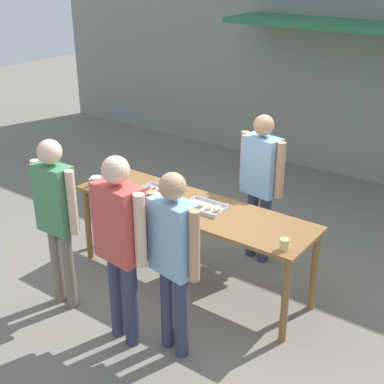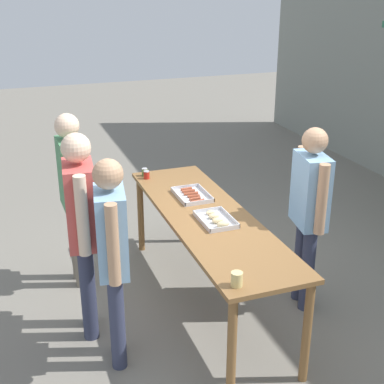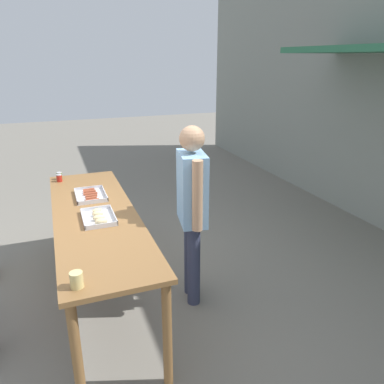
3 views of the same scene
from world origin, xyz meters
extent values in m
plane|color=slate|center=(0.00, 0.00, 0.00)|extent=(24.00, 24.00, 0.00)
cube|color=brown|center=(0.00, 0.00, 0.91)|extent=(2.67, 0.75, 0.04)
cylinder|color=brown|center=(-1.27, -0.31, 0.44)|extent=(0.07, 0.07, 0.89)
cylinder|color=brown|center=(1.27, -0.31, 0.44)|extent=(0.07, 0.07, 0.89)
cylinder|color=brown|center=(-1.27, 0.31, 0.44)|extent=(0.07, 0.07, 0.89)
cylinder|color=brown|center=(1.27, 0.31, 0.44)|extent=(0.07, 0.07, 0.89)
cube|color=silver|center=(-0.46, 0.02, 0.93)|extent=(0.44, 0.30, 0.01)
cube|color=silver|center=(-0.46, -0.13, 0.95)|extent=(0.44, 0.01, 0.03)
cube|color=silver|center=(-0.46, 0.16, 0.95)|extent=(0.44, 0.01, 0.03)
cube|color=silver|center=(-0.68, 0.02, 0.95)|extent=(0.01, 0.30, 0.03)
cube|color=silver|center=(-0.24, 0.02, 0.95)|extent=(0.01, 0.30, 0.03)
cylinder|color=brown|center=(-0.63, 0.01, 0.95)|extent=(0.04, 0.12, 0.03)
cylinder|color=brown|center=(-0.57, 0.02, 0.95)|extent=(0.03, 0.13, 0.03)
cylinder|color=brown|center=(-0.50, 0.02, 0.95)|extent=(0.04, 0.15, 0.03)
cylinder|color=brown|center=(-0.43, 0.02, 0.95)|extent=(0.04, 0.12, 0.03)
cylinder|color=brown|center=(-0.36, 0.01, 0.95)|extent=(0.03, 0.11, 0.03)
cylinder|color=brown|center=(-0.30, 0.01, 0.95)|extent=(0.04, 0.14, 0.03)
cube|color=silver|center=(0.15, 0.02, 0.93)|extent=(0.42, 0.28, 0.01)
cube|color=silver|center=(0.15, -0.12, 0.95)|extent=(0.42, 0.01, 0.03)
cube|color=silver|center=(0.15, 0.15, 0.95)|extent=(0.42, 0.01, 0.03)
cube|color=silver|center=(-0.05, 0.02, 0.95)|extent=(0.01, 0.28, 0.03)
cube|color=silver|center=(0.36, 0.02, 0.95)|extent=(0.01, 0.28, 0.03)
ellipsoid|color=beige|center=(0.01, 0.02, 0.95)|extent=(0.07, 0.10, 0.04)
ellipsoid|color=beige|center=(0.11, 0.02, 0.96)|extent=(0.06, 0.11, 0.05)
ellipsoid|color=beige|center=(0.20, 0.01, 0.96)|extent=(0.07, 0.11, 0.05)
ellipsoid|color=beige|center=(0.30, 0.02, 0.96)|extent=(0.07, 0.11, 0.06)
cylinder|color=#567A38|center=(-1.20, -0.26, 0.97)|extent=(0.06, 0.06, 0.08)
cylinder|color=#B2B2B7|center=(-1.20, -0.26, 1.01)|extent=(0.06, 0.06, 0.01)
cylinder|color=#B22319|center=(-1.11, -0.27, 0.97)|extent=(0.06, 0.06, 0.08)
cylinder|color=#B2B2B7|center=(-1.11, -0.27, 1.01)|extent=(0.06, 0.06, 0.01)
cylinder|color=#DBC67A|center=(1.19, -0.25, 0.98)|extent=(0.08, 0.08, 0.11)
cylinder|color=#333851|center=(0.23, 0.87, 0.42)|extent=(0.12, 0.12, 0.84)
cylinder|color=#333851|center=(0.42, 0.84, 0.42)|extent=(0.12, 0.12, 0.84)
cube|color=#84B2DB|center=(0.32, 0.86, 1.17)|extent=(0.45, 0.30, 0.66)
sphere|color=tan|center=(0.32, 0.86, 1.64)|extent=(0.23, 0.23, 0.23)
cylinder|color=tan|center=(0.07, 0.90, 1.19)|extent=(0.09, 0.09, 0.63)
cylinder|color=tan|center=(0.57, 0.81, 1.19)|extent=(0.09, 0.09, 0.63)
camera|label=1|loc=(2.95, -4.02, 3.32)|focal=50.00mm
camera|label=2|loc=(4.12, -1.65, 2.93)|focal=50.00mm
camera|label=3|loc=(3.35, -0.29, 2.30)|focal=35.00mm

